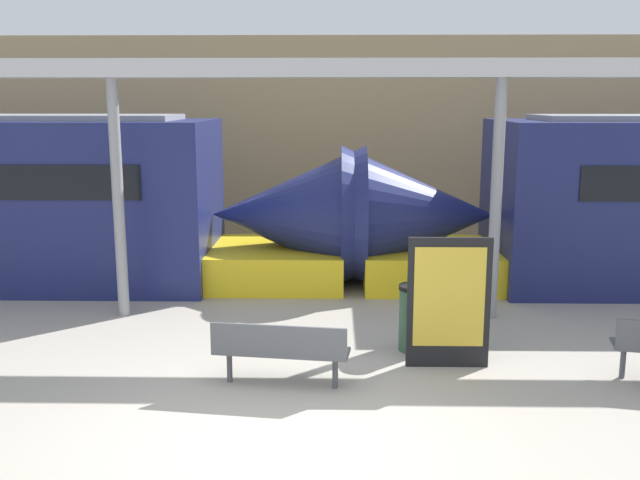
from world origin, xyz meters
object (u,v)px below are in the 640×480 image
Objects in this scene: poster_board at (449,302)px; support_column_near at (496,201)px; trash_bin at (415,318)px; support_column_far at (118,200)px; bench_near at (280,348)px.

poster_board is 2.65m from support_column_near.
trash_bin is 0.25× the size of support_column_far.
support_column_far is at bearing 141.00° from bench_near.
support_column_near reaches higher than poster_board.
bench_near is 2.26m from trash_bin.
bench_near is 2.31m from poster_board.
support_column_near is (1.06, 2.21, 1.02)m from poster_board.
support_column_near and support_column_far have the same top height.
trash_bin reaches higher than bench_near.
support_column_far reaches higher than bench_near.
trash_bin is at bearing 119.76° from poster_board.
support_column_far is (-2.79, 2.95, 1.40)m from bench_near.
poster_board is (2.15, 0.74, 0.38)m from bench_near.
bench_near is 4.29m from support_column_far.
trash_bin is at bearing -131.90° from support_column_near.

